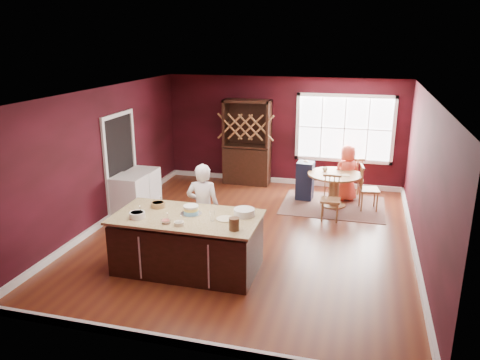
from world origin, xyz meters
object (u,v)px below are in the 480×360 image
at_px(chair_east, 369,188).
at_px(washer, 130,197).
at_px(dining_table, 334,183).
at_px(seated_woman, 347,173).
at_px(high_chair, 305,180).
at_px(chair_south, 331,198).
at_px(chair_north, 353,177).
at_px(hutch, 247,142).
at_px(baker, 203,208).
at_px(layer_cake, 191,210).
at_px(kitchen_island, 188,244).
at_px(dryer, 144,188).
at_px(toddler, 303,165).

height_order(chair_east, washer, chair_east).
height_order(dining_table, washer, washer).
relative_size(seated_woman, high_chair, 1.40).
relative_size(chair_south, chair_north, 0.95).
bearing_deg(dining_table, washer, -156.22).
distance_m(chair_east, chair_north, 0.86).
height_order(high_chair, hutch, hutch).
bearing_deg(baker, layer_cake, 84.97).
bearing_deg(hutch, layer_cake, -86.79).
height_order(kitchen_island, chair_north, chair_north).
distance_m(baker, chair_south, 2.89).
xyz_separation_m(chair_north, hutch, (-2.67, 0.42, 0.58)).
distance_m(kitchen_island, layer_cake, 0.56).
height_order(layer_cake, dryer, layer_cake).
bearing_deg(seated_woman, washer, -0.73).
bearing_deg(high_chair, layer_cake, -106.36).
bearing_deg(dryer, high_chair, 23.17).
distance_m(chair_south, seated_woman, 1.35).
relative_size(kitchen_island, chair_south, 2.48).
xyz_separation_m(dining_table, washer, (-4.05, -1.79, -0.09)).
relative_size(chair_east, dryer, 1.16).
xyz_separation_m(kitchen_island, seated_woman, (2.30, 4.08, 0.21)).
relative_size(chair_north, washer, 1.11).
bearing_deg(layer_cake, seated_woman, 60.30).
height_order(toddler, hutch, hutch).
xyz_separation_m(baker, washer, (-2.01, 1.10, -0.35)).
relative_size(toddler, dryer, 0.30).
bearing_deg(chair_north, dining_table, 50.95).
relative_size(high_chair, washer, 1.04).
relative_size(baker, layer_cake, 4.63).
relative_size(layer_cake, chair_south, 0.36).
height_order(dining_table, baker, baker).
bearing_deg(seated_woman, kitchen_island, 32.26).
xyz_separation_m(dining_table, hutch, (-2.29, 1.15, 0.54)).
height_order(chair_south, hutch, hutch).
bearing_deg(chair_south, toddler, 120.72).
height_order(chair_south, high_chair, chair_south).
bearing_deg(baker, chair_east, -141.31).
bearing_deg(seated_woman, toddler, -22.02).
distance_m(chair_east, high_chair, 1.47).
distance_m(seated_woman, high_chair, 0.96).
bearing_deg(chair_north, high_chair, 11.00).
relative_size(layer_cake, seated_woman, 0.26).
xyz_separation_m(layer_cake, chair_south, (2.02, 2.66, -0.52)).
height_order(chair_south, toddler, toddler).
bearing_deg(baker, dining_table, -132.15).
bearing_deg(chair_north, chair_east, 103.64).
height_order(layer_cake, seated_woman, seated_woman).
xyz_separation_m(chair_north, washer, (-4.44, -2.52, -0.05)).
bearing_deg(baker, chair_south, -141.91).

